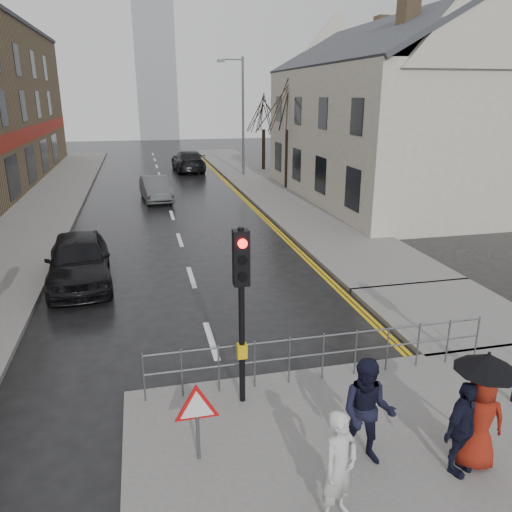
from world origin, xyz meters
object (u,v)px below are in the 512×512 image
pedestrian_a (339,467)px  car_parked (79,260)px  pedestrian_b (367,412)px  pedestrian_d (462,428)px  pedestrian_with_umbrella (481,404)px  car_mid (156,189)px

pedestrian_a → car_parked: size_ratio=0.36×
pedestrian_b → pedestrian_d: pedestrian_b is taller
pedestrian_with_umbrella → car_parked: (-6.82, 10.04, -0.44)m
pedestrian_b → car_mid: (-2.35, 22.15, -0.36)m
pedestrian_a → pedestrian_with_umbrella: size_ratio=0.84×
pedestrian_d → car_mid: 22.98m
car_parked → pedestrian_a: bearing=-72.2°
pedestrian_a → pedestrian_with_umbrella: pedestrian_with_umbrella is taller
car_parked → car_mid: size_ratio=1.14×
pedestrian_with_umbrella → car_mid: (-3.97, 22.62, -0.56)m
car_parked → car_mid: 12.90m
pedestrian_b → pedestrian_with_umbrella: size_ratio=0.91×
pedestrian_a → pedestrian_d: 2.17m
pedestrian_with_umbrella → pedestrian_d: pedestrian_with_umbrella is taller
pedestrian_with_umbrella → car_parked: 12.14m
pedestrian_d → pedestrian_b: bearing=130.5°
pedestrian_a → pedestrian_with_umbrella: 2.52m
pedestrian_b → pedestrian_d: 1.40m
car_mid → car_parked: bearing=-108.5°
pedestrian_a → pedestrian_d: bearing=-18.3°
pedestrian_b → pedestrian_d: size_ratio=1.15×
pedestrian_b → pedestrian_with_umbrella: (1.62, -0.47, 0.21)m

